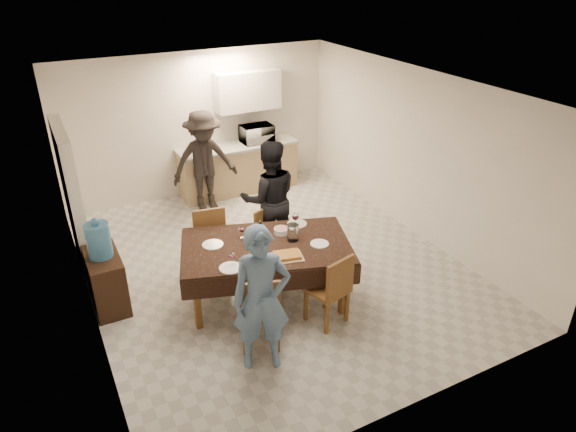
{
  "coord_description": "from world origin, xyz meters",
  "views": [
    {
      "loc": [
        -2.72,
        -5.75,
        4.1
      ],
      "look_at": [
        0.1,
        -0.3,
        0.92
      ],
      "focal_mm": 32.0,
      "sensor_mm": 36.0,
      "label": 1
    }
  ],
  "objects_px": {
    "water_pitcher": "(293,232)",
    "person_kitchen": "(204,161)",
    "dining_table": "(266,247)",
    "savoury_tart": "(287,255)",
    "console": "(107,281)",
    "wine_bottle": "(261,233)",
    "microwave": "(257,134)",
    "person_near": "(261,300)",
    "person_far": "(269,199)",
    "water_jug": "(99,240)"
  },
  "relations": [
    {
      "from": "water_pitcher",
      "to": "person_near",
      "type": "height_order",
      "value": "person_near"
    },
    {
      "from": "dining_table",
      "to": "wine_bottle",
      "type": "relative_size",
      "value": 7.4
    },
    {
      "from": "person_near",
      "to": "person_kitchen",
      "type": "height_order",
      "value": "person_kitchen"
    },
    {
      "from": "water_jug",
      "to": "person_kitchen",
      "type": "relative_size",
      "value": 0.25
    },
    {
      "from": "savoury_tart",
      "to": "person_far",
      "type": "bearing_deg",
      "value": 72.53
    },
    {
      "from": "person_far",
      "to": "person_kitchen",
      "type": "distance_m",
      "value": 1.91
    },
    {
      "from": "dining_table",
      "to": "person_kitchen",
      "type": "bearing_deg",
      "value": 104.17
    },
    {
      "from": "water_jug",
      "to": "water_pitcher",
      "type": "distance_m",
      "value": 2.38
    },
    {
      "from": "console",
      "to": "microwave",
      "type": "height_order",
      "value": "microwave"
    },
    {
      "from": "water_pitcher",
      "to": "person_kitchen",
      "type": "relative_size",
      "value": 0.12
    },
    {
      "from": "wine_bottle",
      "to": "savoury_tart",
      "type": "relative_size",
      "value": 0.87
    },
    {
      "from": "microwave",
      "to": "person_near",
      "type": "xyz_separation_m",
      "value": [
        -1.96,
        -4.43,
        -0.22
      ]
    },
    {
      "from": "microwave",
      "to": "person_kitchen",
      "type": "distance_m",
      "value": 1.29
    },
    {
      "from": "microwave",
      "to": "console",
      "type": "bearing_deg",
      "value": 38.0
    },
    {
      "from": "wine_bottle",
      "to": "savoury_tart",
      "type": "distance_m",
      "value": 0.48
    },
    {
      "from": "dining_table",
      "to": "water_jug",
      "type": "distance_m",
      "value": 2.05
    },
    {
      "from": "console",
      "to": "person_kitchen",
      "type": "xyz_separation_m",
      "value": [
        2.08,
        2.11,
        0.52
      ]
    },
    {
      "from": "dining_table",
      "to": "person_kitchen",
      "type": "relative_size",
      "value": 1.34
    },
    {
      "from": "person_near",
      "to": "person_far",
      "type": "distance_m",
      "value": 2.37
    },
    {
      "from": "dining_table",
      "to": "console",
      "type": "relative_size",
      "value": 2.97
    },
    {
      "from": "dining_table",
      "to": "savoury_tart",
      "type": "distance_m",
      "value": 0.4
    },
    {
      "from": "console",
      "to": "person_kitchen",
      "type": "distance_m",
      "value": 3.01
    },
    {
      "from": "savoury_tart",
      "to": "microwave",
      "type": "relative_size",
      "value": 0.63
    },
    {
      "from": "water_pitcher",
      "to": "person_kitchen",
      "type": "xyz_separation_m",
      "value": [
        -0.14,
        2.98,
        -0.04
      ]
    },
    {
      "from": "person_near",
      "to": "water_pitcher",
      "type": "bearing_deg",
      "value": 67.87
    },
    {
      "from": "water_jug",
      "to": "person_near",
      "type": "xyz_separation_m",
      "value": [
        1.32,
        -1.87,
        -0.11
      ]
    },
    {
      "from": "console",
      "to": "person_kitchen",
      "type": "height_order",
      "value": "person_kitchen"
    },
    {
      "from": "dining_table",
      "to": "water_jug",
      "type": "bearing_deg",
      "value": 174.65
    },
    {
      "from": "water_pitcher",
      "to": "person_near",
      "type": "relative_size",
      "value": 0.13
    },
    {
      "from": "dining_table",
      "to": "person_near",
      "type": "height_order",
      "value": "person_near"
    },
    {
      "from": "dining_table",
      "to": "microwave",
      "type": "height_order",
      "value": "microwave"
    },
    {
      "from": "dining_table",
      "to": "savoury_tart",
      "type": "height_order",
      "value": "savoury_tart"
    },
    {
      "from": "person_near",
      "to": "water_jug",
      "type": "bearing_deg",
      "value": 145.11
    },
    {
      "from": "microwave",
      "to": "water_jug",
      "type": "bearing_deg",
      "value": 38.0
    },
    {
      "from": "water_jug",
      "to": "person_near",
      "type": "height_order",
      "value": "person_near"
    },
    {
      "from": "water_jug",
      "to": "savoury_tart",
      "type": "relative_size",
      "value": 1.2
    },
    {
      "from": "dining_table",
      "to": "water_pitcher",
      "type": "distance_m",
      "value": 0.38
    },
    {
      "from": "dining_table",
      "to": "water_pitcher",
      "type": "bearing_deg",
      "value": 10.15
    },
    {
      "from": "console",
      "to": "water_pitcher",
      "type": "bearing_deg",
      "value": -21.35
    },
    {
      "from": "water_pitcher",
      "to": "savoury_tart",
      "type": "bearing_deg",
      "value": -127.15
    },
    {
      "from": "savoury_tart",
      "to": "microwave",
      "type": "height_order",
      "value": "microwave"
    },
    {
      "from": "person_near",
      "to": "person_far",
      "type": "relative_size",
      "value": 0.96
    },
    {
      "from": "console",
      "to": "water_jug",
      "type": "distance_m",
      "value": 0.59
    },
    {
      "from": "console",
      "to": "person_far",
      "type": "bearing_deg",
      "value": 5.48
    },
    {
      "from": "wine_bottle",
      "to": "person_near",
      "type": "distance_m",
      "value": 1.22
    },
    {
      "from": "savoury_tart",
      "to": "water_jug",
      "type": "bearing_deg",
      "value": 148.7
    },
    {
      "from": "person_far",
      "to": "person_kitchen",
      "type": "xyz_separation_m",
      "value": [
        -0.34,
        1.88,
        -0.0
      ]
    },
    {
      "from": "person_near",
      "to": "microwave",
      "type": "bearing_deg",
      "value": 86.02
    },
    {
      "from": "console",
      "to": "savoury_tart",
      "type": "bearing_deg",
      "value": -31.3
    },
    {
      "from": "person_kitchen",
      "to": "dining_table",
      "type": "bearing_deg",
      "value": -94.1
    }
  ]
}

